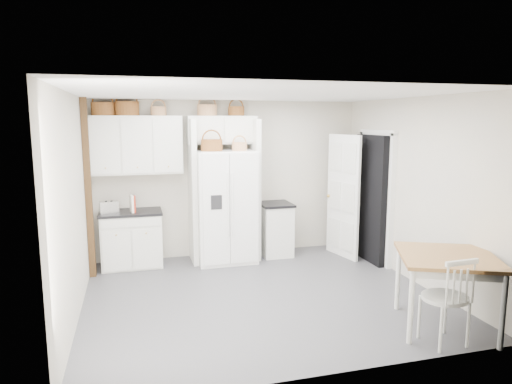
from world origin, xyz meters
name	(u,v)px	position (x,y,z in m)	size (l,w,h in m)	color
floor	(261,295)	(0.00, 0.00, 0.00)	(4.50, 4.50, 0.00)	#46464F
ceiling	(262,94)	(0.00, 0.00, 2.60)	(4.50, 4.50, 0.00)	white
wall_back	(229,179)	(0.00, 2.00, 1.30)	(4.50, 4.50, 0.00)	#ADA8A2
wall_left	(73,207)	(-2.25, 0.00, 1.30)	(4.00, 4.00, 0.00)	#ADA8A2
wall_right	(415,191)	(2.25, 0.00, 1.30)	(4.00, 4.00, 0.00)	#ADA8A2
refrigerator	(225,206)	(-0.15, 1.61, 0.90)	(0.93, 0.75, 1.81)	white
base_cab_left	(132,240)	(-1.63, 1.70, 0.42)	(0.91, 0.57, 0.84)	silver
base_cab_right	(275,230)	(0.73, 1.70, 0.43)	(0.49, 0.59, 0.86)	silver
dining_table	(445,292)	(1.70, -1.45, 0.42)	(1.00, 1.00, 0.83)	brown
windsor_chair	(445,297)	(1.46, -1.75, 0.49)	(0.48, 0.44, 0.98)	silver
counter_left	(131,212)	(-1.63, 1.70, 0.86)	(0.95, 0.61, 0.04)	black
counter_right	(275,204)	(0.73, 1.70, 0.88)	(0.53, 0.62, 0.04)	black
toaster	(109,207)	(-1.94, 1.62, 0.97)	(0.27, 0.16, 0.19)	silver
cookbook_red	(134,204)	(-1.57, 1.62, 1.01)	(0.04, 0.16, 0.25)	red
cookbook_cream	(132,204)	(-1.61, 1.62, 1.01)	(0.04, 0.17, 0.26)	white
basket_upper_a	(103,109)	(-1.97, 1.83, 2.45)	(0.34, 0.34, 0.20)	#5B2F15
basket_upper_b	(127,109)	(-1.62, 1.83, 2.46)	(0.36, 0.36, 0.21)	#5B2F15
basket_upper_c	(159,111)	(-1.15, 1.83, 2.42)	(0.24, 0.24, 0.14)	olive
basket_bridge_a	(207,110)	(-0.38, 1.83, 2.44)	(0.31, 0.31, 0.18)	olive
basket_bridge_b	(236,111)	(0.09, 1.83, 2.43)	(0.27, 0.27, 0.15)	#5B2F15
basket_fridge_a	(212,145)	(-0.37, 1.51, 1.90)	(0.33, 0.33, 0.18)	#5B2F15
basket_fridge_b	(239,146)	(0.07, 1.51, 1.87)	(0.24, 0.24, 0.13)	olive
upper_cabinet	(136,145)	(-1.50, 1.83, 1.90)	(1.40, 0.34, 0.90)	silver
bridge_cabinet	(222,130)	(-0.15, 1.83, 2.12)	(1.12, 0.34, 0.45)	silver
fridge_panel_left	(193,192)	(-0.66, 1.70, 1.15)	(0.08, 0.60, 2.30)	silver
fridge_panel_right	(254,189)	(0.36, 1.70, 1.15)	(0.08, 0.60, 2.30)	silver
trim_post	(88,189)	(-2.20, 1.35, 1.30)	(0.09, 0.09, 2.60)	#38200D
doorway_void	(373,199)	(2.16, 1.00, 1.02)	(0.18, 0.85, 2.05)	black
door_slab	(343,196)	(1.80, 1.33, 1.02)	(0.80, 0.04, 2.05)	white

